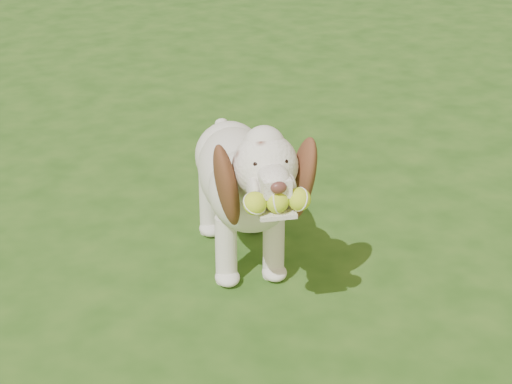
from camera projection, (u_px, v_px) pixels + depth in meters
ground at (230, 299)px, 2.96m from camera, size 80.00×80.00×0.00m
dog at (244, 177)px, 3.02m from camera, size 0.61×1.00×0.67m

